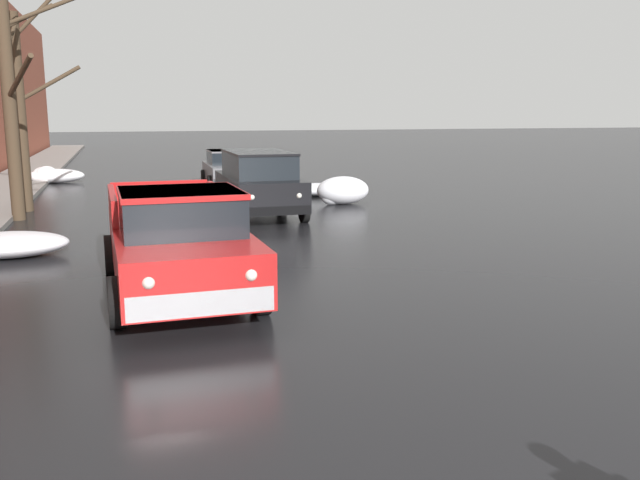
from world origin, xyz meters
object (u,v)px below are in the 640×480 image
(bare_tree_mid_block, at_px, (12,86))
(pickup_truck_red_approaching_near_lane, at_px, (177,240))
(suv_black_parked_kerbside_close, at_px, (259,181))
(sedan_grey_parked_kerbside_mid, at_px, (229,168))
(bare_tree_far_down_block, at_px, (19,103))

(bare_tree_mid_block, bearing_deg, pickup_truck_red_approaching_near_lane, -68.87)
(pickup_truck_red_approaching_near_lane, xyz_separation_m, suv_black_parked_kerbside_close, (2.84, 7.64, 0.10))
(pickup_truck_red_approaching_near_lane, bearing_deg, sedan_grey_parked_kerbside_mid, 78.28)
(bare_tree_mid_block, relative_size, suv_black_parked_kerbside_close, 1.61)
(suv_black_parked_kerbside_close, bearing_deg, bare_tree_mid_block, 168.64)
(pickup_truck_red_approaching_near_lane, relative_size, suv_black_parked_kerbside_close, 1.28)
(pickup_truck_red_approaching_near_lane, bearing_deg, bare_tree_far_down_block, 108.34)
(bare_tree_mid_block, height_order, bare_tree_far_down_block, bare_tree_mid_block)
(suv_black_parked_kerbside_close, distance_m, sedan_grey_parked_kerbside_mid, 7.67)
(pickup_truck_red_approaching_near_lane, xyz_separation_m, sedan_grey_parked_kerbside_mid, (3.17, 15.30, -0.13))
(bare_tree_mid_block, bearing_deg, sedan_grey_parked_kerbside_mid, 44.06)
(bare_tree_far_down_block, bearing_deg, sedan_grey_parked_kerbside_mid, 34.76)
(bare_tree_mid_block, bearing_deg, bare_tree_far_down_block, 92.93)
(suv_black_parked_kerbside_close, bearing_deg, pickup_truck_red_approaching_near_lane, -110.38)
(bare_tree_mid_block, height_order, pickup_truck_red_approaching_near_lane, bare_tree_mid_block)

